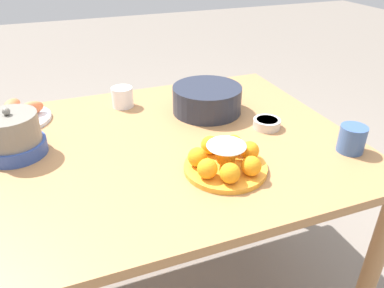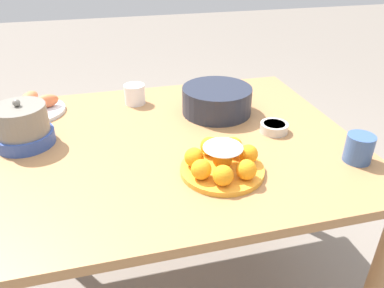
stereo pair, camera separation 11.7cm
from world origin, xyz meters
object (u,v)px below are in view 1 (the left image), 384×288
(dining_table, at_px, (164,165))
(cake_plate, at_px, (226,160))
(serving_bowl, at_px, (207,99))
(cup_far, at_px, (122,97))
(sauce_bowl, at_px, (267,123))
(seafood_platter, at_px, (15,115))
(cup_near, at_px, (352,139))
(warming_pot, at_px, (13,136))

(dining_table, relative_size, cake_plate, 5.13)
(serving_bowl, bearing_deg, cup_far, 151.05)
(sauce_bowl, distance_m, cup_far, 0.58)
(sauce_bowl, xyz_separation_m, seafood_platter, (-0.85, 0.38, 0.01))
(dining_table, height_order, cup_near, cup_near)
(cake_plate, relative_size, cup_far, 2.96)
(cake_plate, height_order, warming_pot, warming_pot)
(cake_plate, relative_size, serving_bowl, 0.93)
(seafood_platter, relative_size, cup_near, 2.82)
(cup_near, bearing_deg, cake_plate, 174.44)
(cup_near, bearing_deg, cup_far, 135.22)
(sauce_bowl, relative_size, seafood_platter, 0.40)
(dining_table, height_order, sauce_bowl, sauce_bowl)
(serving_bowl, bearing_deg, dining_table, -143.66)
(cup_near, xyz_separation_m, warming_pot, (-1.01, 0.36, 0.02))
(dining_table, relative_size, cup_near, 14.53)
(cup_near, relative_size, warming_pot, 0.46)
(cake_plate, bearing_deg, serving_bowl, 74.79)
(dining_table, height_order, cake_plate, cake_plate)
(cake_plate, xyz_separation_m, warming_pot, (-0.58, 0.32, 0.03))
(serving_bowl, xyz_separation_m, seafood_platter, (-0.70, 0.17, -0.03))
(seafood_platter, bearing_deg, cake_plate, -44.31)
(dining_table, distance_m, cup_far, 0.37)
(serving_bowl, height_order, seafood_platter, serving_bowl)
(cup_far, bearing_deg, seafood_platter, 178.55)
(dining_table, distance_m, cake_plate, 0.29)
(serving_bowl, bearing_deg, cake_plate, -105.21)
(sauce_bowl, xyz_separation_m, cup_far, (-0.45, 0.37, 0.02))
(serving_bowl, bearing_deg, warming_pot, -173.28)
(sauce_bowl, xyz_separation_m, cup_near, (0.17, -0.24, 0.03))
(sauce_bowl, bearing_deg, cake_plate, -142.58)
(cake_plate, distance_m, serving_bowl, 0.42)
(dining_table, xyz_separation_m, cake_plate, (0.12, -0.23, 0.13))
(cake_plate, height_order, seafood_platter, cake_plate)
(cake_plate, distance_m, sauce_bowl, 0.32)
(dining_table, xyz_separation_m, seafood_platter, (-0.47, 0.35, 0.12))
(dining_table, distance_m, cup_near, 0.63)
(cup_near, bearing_deg, serving_bowl, 125.39)
(sauce_bowl, bearing_deg, seafood_platter, 155.88)
(cup_far, bearing_deg, cake_plate, -71.61)
(seafood_platter, relative_size, cup_far, 2.95)
(serving_bowl, xyz_separation_m, sauce_bowl, (0.15, -0.20, -0.04))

